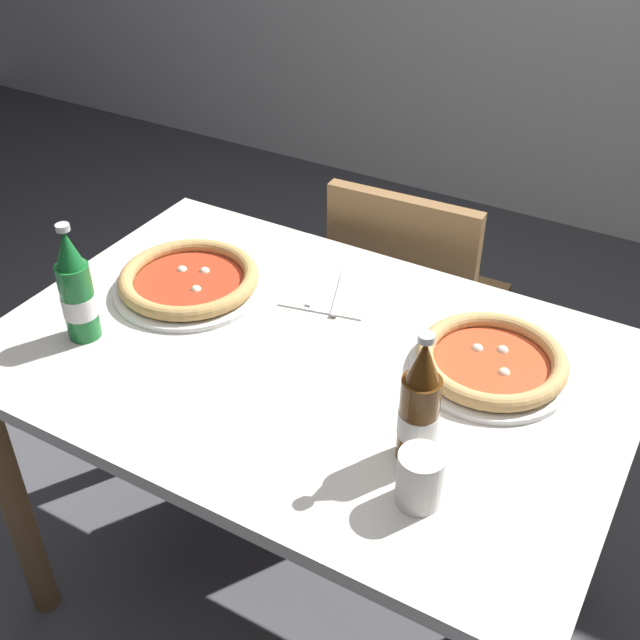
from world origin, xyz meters
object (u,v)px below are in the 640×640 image
pizza_margherita_near (491,362)px  beer_bottle_center (419,408)px  beer_bottle_left (76,291)px  paper_cup (420,478)px  dining_table_main (308,399)px  chair_behind_table (412,305)px  napkin_with_cutlery (332,289)px  pizza_marinara_far (189,281)px

pizza_margherita_near → beer_bottle_center: (-0.03, -0.27, 0.08)m
beer_bottle_left → paper_cup: bearing=-4.7°
dining_table_main → chair_behind_table: 0.63m
beer_bottle_center → napkin_with_cutlery: (-0.35, 0.36, -0.10)m
dining_table_main → beer_bottle_left: beer_bottle_left is taller
pizza_marinara_far → chair_behind_table: bearing=61.6°
dining_table_main → chair_behind_table: chair_behind_table is taller
beer_bottle_center → paper_cup: (0.04, -0.08, -0.06)m
pizza_marinara_far → beer_bottle_center: 0.66m
dining_table_main → napkin_with_cutlery: (-0.07, 0.22, 0.12)m
napkin_with_cutlery → beer_bottle_left: bearing=-132.1°
chair_behind_table → pizza_margherita_near: size_ratio=2.84×
beer_bottle_left → paper_cup: size_ratio=2.60×
pizza_margherita_near → pizza_marinara_far: 0.65m
pizza_margherita_near → pizza_marinara_far: bearing=-174.9°
pizza_margherita_near → paper_cup: bearing=-88.1°
dining_table_main → beer_bottle_left: bearing=-158.3°
pizza_marinara_far → beer_bottle_center: (0.62, -0.21, 0.08)m
napkin_with_cutlery → paper_cup: bearing=-48.0°
pizza_marinara_far → napkin_with_cutlery: (0.27, 0.15, -0.02)m
paper_cup → chair_behind_table: bearing=114.0°
pizza_marinara_far → paper_cup: size_ratio=3.40×
chair_behind_table → beer_bottle_center: size_ratio=3.44×
pizza_marinara_far → beer_bottle_left: bearing=-108.6°
beer_bottle_center → dining_table_main: bearing=154.2°
beer_bottle_left → napkin_with_cutlery: size_ratio=1.16×
pizza_marinara_far → paper_cup: paper_cup is taller
beer_bottle_left → beer_bottle_center: (0.70, 0.02, 0.00)m
pizza_margherita_near → napkin_with_cutlery: pizza_margherita_near is taller
dining_table_main → chair_behind_table: (-0.04, 0.61, -0.15)m
chair_behind_table → paper_cup: size_ratio=8.95×
dining_table_main → napkin_with_cutlery: bearing=106.9°
chair_behind_table → beer_bottle_left: (-0.37, -0.77, 0.37)m
dining_table_main → pizza_margherita_near: 0.37m
dining_table_main → beer_bottle_center: (0.29, -0.14, 0.22)m
napkin_with_cutlery → dining_table_main: bearing=-73.1°
chair_behind_table → beer_bottle_center: 0.90m
dining_table_main → pizza_margherita_near: bearing=21.9°
napkin_with_cutlery → paper_cup: size_ratio=2.24×
chair_behind_table → napkin_with_cutlery: bearing=83.3°
beer_bottle_left → napkin_with_cutlery: (0.34, 0.38, -0.10)m
napkin_with_cutlery → paper_cup: paper_cup is taller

